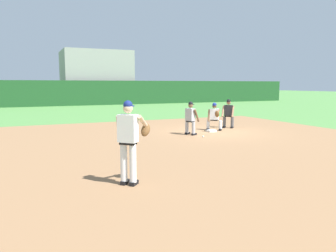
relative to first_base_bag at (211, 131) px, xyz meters
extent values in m
plane|color=#518942|center=(0.00, 0.00, -0.04)|extent=(160.00, 160.00, 0.00)
cube|color=#936B47|center=(-2.97, -3.14, -0.04)|extent=(18.00, 18.00, 0.01)
cube|color=white|center=(0.00, 0.00, 0.00)|extent=(0.38, 0.38, 0.09)
sphere|color=white|center=(-1.17, -1.27, -0.01)|extent=(0.07, 0.07, 0.07)
cube|color=black|center=(-5.99, -6.17, 0.00)|extent=(0.26, 0.26, 0.09)
cylinder|color=white|center=(-6.01, -6.20, 0.46)|extent=(0.15, 0.15, 0.84)
cube|color=black|center=(-5.83, -6.32, 0.00)|extent=(0.26, 0.26, 0.09)
cylinder|color=white|center=(-5.85, -6.35, 0.46)|extent=(0.15, 0.15, 0.84)
cube|color=black|center=(-5.93, -6.27, 0.90)|extent=(0.38, 0.38, 0.06)
cube|color=white|center=(-5.93, -6.27, 1.22)|extent=(0.46, 0.45, 0.60)
sphere|color=#DBB28E|center=(-5.92, -6.26, 1.65)|extent=(0.21, 0.21, 0.21)
sphere|color=navy|center=(-5.92, -6.26, 1.72)|extent=(0.20, 0.20, 0.20)
cube|color=navy|center=(-5.86, -6.19, 1.69)|extent=(0.20, 0.20, 0.02)
cylinder|color=#DBB28E|center=(-6.06, -6.05, 1.19)|extent=(0.20, 0.20, 0.59)
cylinder|color=#DBB28E|center=(-5.55, -6.23, 1.31)|extent=(0.43, 0.44, 0.41)
ellipsoid|color=brown|center=(-5.49, -6.17, 1.14)|extent=(0.35, 0.35, 0.34)
cube|color=black|center=(0.59, 0.15, 0.00)|extent=(0.26, 0.26, 0.09)
cylinder|color=white|center=(0.62, 0.18, 0.23)|extent=(0.15, 0.15, 0.40)
cube|color=black|center=(0.15, 0.56, 0.00)|extent=(0.26, 0.26, 0.09)
cylinder|color=white|center=(0.18, 0.59, 0.23)|extent=(0.15, 0.15, 0.40)
cube|color=black|center=(0.40, 0.38, 0.46)|extent=(0.38, 0.38, 0.06)
cube|color=white|center=(0.40, 0.38, 0.73)|extent=(0.46, 0.45, 0.52)
sphere|color=brown|center=(0.39, 0.37, 1.12)|extent=(0.21, 0.21, 0.21)
sphere|color=navy|center=(0.39, 0.37, 1.20)|extent=(0.20, 0.20, 0.20)
cube|color=navy|center=(0.32, 0.30, 1.17)|extent=(0.20, 0.20, 0.02)
cylinder|color=brown|center=(0.29, -0.09, 0.88)|extent=(0.47, 0.48, 0.24)
cylinder|color=brown|center=(0.15, 0.48, 0.67)|extent=(0.23, 0.23, 0.58)
ellipsoid|color=brown|center=(0.15, -0.25, 0.80)|extent=(0.30, 0.30, 0.35)
cube|color=black|center=(-1.36, -0.22, 0.00)|extent=(0.28, 0.18, 0.09)
cylinder|color=#B2B2B7|center=(-1.39, -0.23, 0.28)|extent=(0.15, 0.15, 0.50)
cube|color=black|center=(-1.24, -0.60, 0.00)|extent=(0.28, 0.18, 0.09)
cylinder|color=#B2B2B7|center=(-1.27, -0.61, 0.28)|extent=(0.15, 0.15, 0.50)
cube|color=black|center=(-1.33, -0.42, 0.55)|extent=(0.29, 0.38, 0.06)
cube|color=#B2B2B7|center=(-1.33, -0.42, 0.85)|extent=(0.35, 0.45, 0.54)
sphere|color=brown|center=(-1.32, -0.41, 1.25)|extent=(0.21, 0.21, 0.21)
sphere|color=black|center=(-1.32, -0.41, 1.32)|extent=(0.20, 0.20, 0.20)
cube|color=black|center=(-1.23, -0.39, 1.29)|extent=(0.16, 0.20, 0.02)
cylinder|color=brown|center=(-1.27, -0.14, 0.81)|extent=(0.34, 0.18, 0.56)
cylinder|color=brown|center=(-1.12, -0.62, 0.81)|extent=(0.34, 0.18, 0.56)
cube|color=black|center=(1.62, 0.66, 0.00)|extent=(0.26, 0.26, 0.09)
cylinder|color=#515154|center=(1.65, 0.69, 0.28)|extent=(0.15, 0.15, 0.50)
cube|color=black|center=(1.34, 0.95, 0.00)|extent=(0.26, 0.26, 0.09)
cylinder|color=#515154|center=(1.37, 0.98, 0.28)|extent=(0.15, 0.15, 0.50)
cube|color=black|center=(1.51, 0.84, 0.55)|extent=(0.38, 0.38, 0.06)
cube|color=#232326|center=(1.51, 0.84, 0.85)|extent=(0.45, 0.46, 0.54)
sphere|color=#9E7051|center=(1.50, 0.82, 1.25)|extent=(0.21, 0.21, 0.21)
sphere|color=black|center=(1.50, 0.82, 1.32)|extent=(0.20, 0.20, 0.20)
cube|color=black|center=(1.43, 0.76, 1.29)|extent=(0.20, 0.20, 0.02)
cylinder|color=#9E7051|center=(1.58, 0.55, 0.81)|extent=(0.30, 0.29, 0.56)
cylinder|color=#9E7051|center=(1.23, 0.92, 0.81)|extent=(0.30, 0.29, 0.56)
cube|color=#1E4C23|center=(0.00, 22.00, 1.26)|extent=(48.00, 0.50, 2.60)
cube|color=gray|center=(0.00, 25.75, 2.96)|extent=(7.57, 5.90, 6.00)
cube|color=gray|center=(0.00, 23.62, 2.69)|extent=(7.17, 0.85, 0.06)
cube|color=navy|center=(-3.10, 23.47, 2.90)|extent=(0.47, 0.20, 0.44)
cube|color=navy|center=(-2.54, 23.47, 2.90)|extent=(0.47, 0.20, 0.44)
cube|color=navy|center=(-1.98, 23.47, 2.90)|extent=(0.47, 0.20, 0.44)
cube|color=navy|center=(-1.41, 23.47, 2.90)|extent=(0.47, 0.20, 0.44)
cube|color=navy|center=(-0.85, 23.47, 2.90)|extent=(0.47, 0.20, 0.44)
cube|color=navy|center=(-0.28, 23.47, 2.90)|extent=(0.47, 0.20, 0.44)
cube|color=navy|center=(0.28, 23.47, 2.90)|extent=(0.47, 0.20, 0.44)
cube|color=navy|center=(0.85, 23.47, 2.90)|extent=(0.47, 0.20, 0.44)
cube|color=navy|center=(1.41, 23.47, 2.90)|extent=(0.47, 0.20, 0.44)
cube|color=navy|center=(1.98, 23.47, 2.90)|extent=(0.47, 0.20, 0.44)
cube|color=navy|center=(2.54, 23.47, 2.90)|extent=(0.47, 0.20, 0.44)
cube|color=navy|center=(3.10, 23.47, 2.90)|extent=(0.47, 0.20, 0.44)
cube|color=gray|center=(0.00, 24.47, 3.23)|extent=(7.17, 0.85, 0.06)
cube|color=navy|center=(-3.10, 24.32, 3.45)|extent=(0.47, 0.20, 0.44)
cube|color=navy|center=(-2.54, 24.32, 3.45)|extent=(0.47, 0.20, 0.44)
cube|color=navy|center=(-1.98, 24.32, 3.45)|extent=(0.47, 0.20, 0.44)
cube|color=navy|center=(-1.41, 24.32, 3.45)|extent=(0.47, 0.20, 0.44)
cube|color=navy|center=(-0.85, 24.32, 3.45)|extent=(0.47, 0.20, 0.44)
cube|color=navy|center=(-0.28, 24.32, 3.45)|extent=(0.47, 0.20, 0.44)
cube|color=navy|center=(0.28, 24.32, 3.45)|extent=(0.47, 0.20, 0.44)
cube|color=navy|center=(0.85, 24.32, 3.45)|extent=(0.47, 0.20, 0.44)
cube|color=navy|center=(1.41, 24.32, 3.45)|extent=(0.47, 0.20, 0.44)
cube|color=navy|center=(1.98, 24.32, 3.45)|extent=(0.47, 0.20, 0.44)
cube|color=navy|center=(2.54, 24.32, 3.45)|extent=(0.47, 0.20, 0.44)
cube|color=navy|center=(3.10, 24.32, 3.45)|extent=(0.47, 0.20, 0.44)
cube|color=gray|center=(0.00, 25.32, 3.79)|extent=(7.17, 0.85, 0.06)
cube|color=navy|center=(-3.10, 25.17, 4.00)|extent=(0.47, 0.20, 0.44)
cube|color=navy|center=(-2.54, 25.17, 4.00)|extent=(0.47, 0.20, 0.44)
cube|color=navy|center=(-1.98, 25.17, 4.00)|extent=(0.47, 0.20, 0.44)
cube|color=navy|center=(-1.41, 25.17, 4.00)|extent=(0.47, 0.20, 0.44)
cube|color=navy|center=(-0.85, 25.17, 4.00)|extent=(0.47, 0.20, 0.44)
cube|color=navy|center=(-0.28, 25.17, 4.00)|extent=(0.47, 0.20, 0.44)
cube|color=navy|center=(0.28, 25.17, 4.00)|extent=(0.47, 0.20, 0.44)
cube|color=navy|center=(0.85, 25.17, 4.00)|extent=(0.47, 0.20, 0.44)
cube|color=navy|center=(1.41, 25.17, 4.00)|extent=(0.47, 0.20, 0.44)
cube|color=navy|center=(1.98, 25.17, 4.00)|extent=(0.47, 0.20, 0.44)
cube|color=navy|center=(2.54, 25.17, 4.00)|extent=(0.47, 0.20, 0.44)
cube|color=navy|center=(3.10, 25.17, 4.00)|extent=(0.47, 0.20, 0.44)
cube|color=gray|center=(0.00, 26.18, 4.34)|extent=(7.17, 0.85, 0.06)
cube|color=navy|center=(-3.10, 26.02, 4.55)|extent=(0.47, 0.20, 0.44)
cube|color=navy|center=(-2.54, 26.02, 4.55)|extent=(0.47, 0.20, 0.44)
cube|color=navy|center=(-1.98, 26.02, 4.55)|extent=(0.47, 0.20, 0.44)
cube|color=navy|center=(-1.41, 26.02, 4.55)|extent=(0.47, 0.20, 0.44)
cube|color=navy|center=(-0.85, 26.02, 4.55)|extent=(0.47, 0.20, 0.44)
cube|color=navy|center=(-0.28, 26.02, 4.55)|extent=(0.47, 0.20, 0.44)
cube|color=navy|center=(0.28, 26.02, 4.55)|extent=(0.47, 0.20, 0.44)
cube|color=navy|center=(0.85, 26.02, 4.55)|extent=(0.47, 0.20, 0.44)
cube|color=navy|center=(1.41, 26.02, 4.55)|extent=(0.47, 0.20, 0.44)
cube|color=navy|center=(1.98, 26.02, 4.55)|extent=(0.47, 0.20, 0.44)
cube|color=navy|center=(2.54, 26.02, 4.55)|extent=(0.47, 0.20, 0.44)
cube|color=navy|center=(3.10, 26.02, 4.55)|extent=(0.47, 0.20, 0.44)
cube|color=gray|center=(0.00, 27.02, 4.89)|extent=(7.17, 0.85, 0.06)
cube|color=navy|center=(-3.10, 26.87, 5.10)|extent=(0.47, 0.20, 0.44)
cube|color=navy|center=(-2.54, 26.87, 5.10)|extent=(0.47, 0.20, 0.44)
cube|color=navy|center=(-1.98, 26.87, 5.10)|extent=(0.47, 0.20, 0.44)
cube|color=navy|center=(-1.41, 26.87, 5.10)|extent=(0.47, 0.20, 0.44)
cube|color=navy|center=(-0.85, 26.87, 5.10)|extent=(0.47, 0.20, 0.44)
cube|color=navy|center=(-0.28, 26.87, 5.10)|extent=(0.47, 0.20, 0.44)
cube|color=navy|center=(0.28, 26.87, 5.10)|extent=(0.47, 0.20, 0.44)
cube|color=navy|center=(0.85, 26.87, 5.10)|extent=(0.47, 0.20, 0.44)
cube|color=navy|center=(1.41, 26.87, 5.10)|extent=(0.47, 0.20, 0.44)
cube|color=navy|center=(1.98, 26.87, 5.10)|extent=(0.47, 0.20, 0.44)
cube|color=navy|center=(2.54, 26.87, 5.10)|extent=(0.47, 0.20, 0.44)
cube|color=navy|center=(3.10, 26.87, 5.10)|extent=(0.47, 0.20, 0.44)
cube|color=gray|center=(0.00, 27.88, 5.44)|extent=(7.17, 0.85, 0.06)
cube|color=navy|center=(-3.10, 27.72, 5.65)|extent=(0.47, 0.20, 0.44)
cube|color=navy|center=(-2.54, 27.72, 5.65)|extent=(0.47, 0.20, 0.44)
cube|color=navy|center=(-1.98, 27.72, 5.65)|extent=(0.47, 0.20, 0.44)
cube|color=navy|center=(-1.41, 27.72, 5.65)|extent=(0.47, 0.20, 0.44)
cube|color=navy|center=(-0.85, 27.72, 5.65)|extent=(0.47, 0.20, 0.44)
cube|color=navy|center=(-0.28, 27.72, 5.65)|extent=(0.47, 0.20, 0.44)
cube|color=navy|center=(0.28, 27.72, 5.65)|extent=(0.47, 0.20, 0.44)
cube|color=navy|center=(0.85, 27.72, 5.65)|extent=(0.47, 0.20, 0.44)
cube|color=navy|center=(1.41, 27.72, 5.65)|extent=(0.47, 0.20, 0.44)
cube|color=navy|center=(1.98, 27.72, 5.65)|extent=(0.47, 0.20, 0.44)
cube|color=navy|center=(2.54, 27.72, 5.65)|extent=(0.47, 0.20, 0.44)
cube|color=navy|center=(3.10, 27.72, 5.65)|extent=(0.47, 0.20, 0.44)
camera|label=1|loc=(-7.96, -12.99, 2.16)|focal=35.00mm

